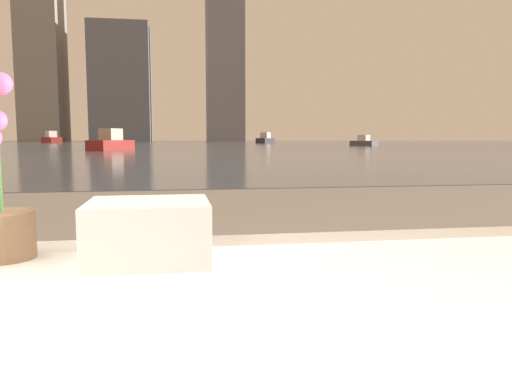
% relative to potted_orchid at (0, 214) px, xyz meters
% --- Properties ---
extents(potted_orchid, '(0.13, 0.13, 0.37)m').
position_rel_potted_orchid_xyz_m(potted_orchid, '(0.00, 0.00, 0.00)').
color(potted_orchid, '#8C6B4C').
rests_on(potted_orchid, bathtub).
extents(towel_stack, '(0.24, 0.22, 0.12)m').
position_rel_potted_orchid_xyz_m(towel_stack, '(0.30, -0.06, -0.03)').
color(towel_stack, white).
rests_on(towel_stack, bathtub).
extents(harbor_water, '(180.00, 110.00, 0.01)m').
position_rel_potted_orchid_xyz_m(harbor_water, '(0.58, 61.07, -0.58)').
color(harbor_water, slate).
rests_on(harbor_water, ground_plane).
extents(harbor_boat_0, '(2.59, 3.67, 1.31)m').
position_rel_potted_orchid_xyz_m(harbor_boat_0, '(-3.35, 30.12, -0.11)').
color(harbor_boat_0, maroon).
rests_on(harbor_boat_0, harbor_water).
extents(harbor_boat_1, '(3.42, 4.35, 1.58)m').
position_rel_potted_orchid_xyz_m(harbor_boat_1, '(13.84, 71.93, -0.02)').
color(harbor_boat_1, '#2D2D33').
rests_on(harbor_boat_1, harbor_water).
extents(harbor_boat_3, '(4.03, 5.18, 1.88)m').
position_rel_potted_orchid_xyz_m(harbor_boat_3, '(-18.75, 82.75, 0.09)').
color(harbor_boat_3, maroon).
rests_on(harbor_boat_3, harbor_water).
extents(harbor_boat_4, '(2.16, 2.89, 1.04)m').
position_rel_potted_orchid_xyz_m(harbor_boat_4, '(18.58, 45.10, -0.21)').
color(harbor_boat_4, '#4C4C51').
rests_on(harbor_boat_4, harbor_water).
extents(skyline_tower_2, '(12.89, 13.68, 25.75)m').
position_rel_potted_orchid_xyz_m(skyline_tower_2, '(-11.00, 117.07, 12.29)').
color(skyline_tower_2, slate).
rests_on(skyline_tower_2, ground_plane).
extents(skyline_tower_3, '(8.57, 6.96, 45.26)m').
position_rel_potted_orchid_xyz_m(skyline_tower_3, '(12.59, 117.07, 22.04)').
color(skyline_tower_3, slate).
rests_on(skyline_tower_3, ground_plane).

